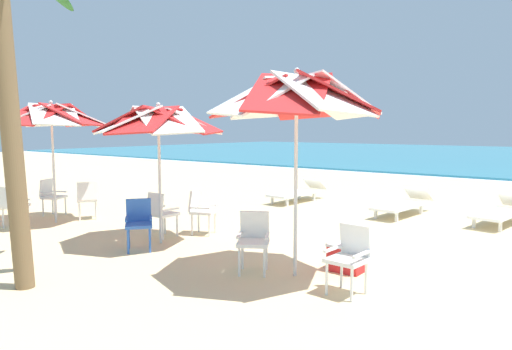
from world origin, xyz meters
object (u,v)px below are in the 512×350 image
Objects in this scene: palm_tree_1 at (8,52)px; plastic_chair_5 at (51,195)px; plastic_chair_3 at (139,221)px; sun_lounger_3 at (298,192)px; plastic_chair_4 at (161,212)px; plastic_chair_6 at (14,204)px; sun_lounger_2 at (403,204)px; plastic_chair_2 at (200,209)px; plastic_chair_0 at (254,238)px; beach_umbrella_1 at (158,122)px; cooler_box at (346,258)px; plastic_chair_7 at (87,198)px; beach_umbrella_0 at (297,98)px; sun_lounger_1 at (502,211)px; plastic_chair_1 at (350,254)px; beach_umbrella_2 at (51,116)px.

plastic_chair_5 is at bearing 147.63° from palm_tree_1.
sun_lounger_3 is at bearing 96.76° from plastic_chair_3.
plastic_chair_6 is at bearing -157.59° from plastic_chair_4.
plastic_chair_2 is at bearing -118.84° from sun_lounger_2.
plastic_chair_0 is 0.34× the size of beach_umbrella_1.
plastic_chair_6 reaches higher than cooler_box.
plastic_chair_7 is at bearing 172.38° from plastic_chair_0.
plastic_chair_3 reaches higher than sun_lounger_2.
plastic_chair_0 is at bearing -90.96° from sun_lounger_2.
beach_umbrella_0 is 3.32× the size of plastic_chair_6.
plastic_chair_0 reaches higher than cooler_box.
sun_lounger_1 is at bearing 32.42° from plastic_chair_5.
sun_lounger_3 is at bearing 57.33° from plastic_chair_5.
beach_umbrella_1 is at bearing 98.99° from palm_tree_1.
plastic_chair_3 is (-3.79, -0.29, 0.00)m from plastic_chair_1.
beach_umbrella_1 is 0.95× the size of beach_umbrella_2.
plastic_chair_4 reaches higher than sun_lounger_1.
plastic_chair_2 is 3.94m from beach_umbrella_2.
palm_tree_1 is at bearing -80.47° from plastic_chair_3.
plastic_chair_2 is at bearing 87.53° from beach_umbrella_1.
sun_lounger_3 is at bearing 65.17° from plastic_chair_7.
plastic_chair_7 is at bearing -114.83° from sun_lounger_3.
beach_umbrella_2 is 7.02m from cooler_box.
beach_umbrella_1 reaches higher than cooler_box.
plastic_chair_0 is at bearing -6.83° from beach_umbrella_1.
beach_umbrella_0 is 2.96m from beach_umbrella_1.
palm_tree_1 reaches higher than sun_lounger_1.
beach_umbrella_2 reaches higher than plastic_chair_2.
sun_lounger_3 is 4.35× the size of cooler_box.
plastic_chair_5 is at bearing -178.25° from plastic_chair_4.
plastic_chair_6 is (-7.31, -0.77, 0.00)m from plastic_chair_1.
beach_umbrella_1 is 1.76m from plastic_chair_3.
sun_lounger_2 is at bearing -171.62° from sun_lounger_1.
plastic_chair_1 is 0.34× the size of beach_umbrella_1.
plastic_chair_7 is (-2.71, 0.15, 0.00)m from plastic_chair_4.
plastic_chair_1 is at bearing -0.16° from beach_umbrella_2.
sun_lounger_1 is at bearing 83.63° from plastic_chair_1.
plastic_chair_0 reaches higher than sun_lounger_3.
plastic_chair_2 reaches higher than sun_lounger_2.
plastic_chair_3 is at bearing -125.74° from sun_lounger_1.
plastic_chair_1 is 7.35m from plastic_chair_6.
sun_lounger_2 is at bearing 104.05° from plastic_chair_1.
plastic_chair_3 is 0.90m from plastic_chair_4.
plastic_chair_4 is 3.98m from palm_tree_1.
beach_umbrella_2 is 0.60× the size of palm_tree_1.
beach_umbrella_1 is 1.94m from plastic_chair_2.
plastic_chair_0 is 5.64m from sun_lounger_2.
beach_umbrella_1 is 2.91× the size of plastic_chair_4.
beach_umbrella_1 is 0.57× the size of palm_tree_1.
sun_lounger_3 is at bearing 93.60° from plastic_chair_4.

